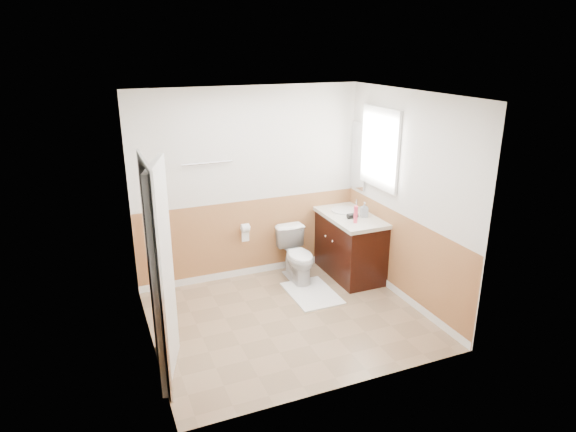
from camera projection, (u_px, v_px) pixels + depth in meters
name	position (u px, v px, depth m)	size (l,w,h in m)	color
floor	(288.00, 319.00, 5.70)	(3.00, 3.00, 0.00)	#8C7051
ceiling	(288.00, 95.00, 4.88)	(3.00, 3.00, 0.00)	white
wall_back	(250.00, 185.00, 6.42)	(3.00, 3.00, 0.00)	silver
wall_front	(348.00, 262.00, 4.15)	(3.00, 3.00, 0.00)	silver
wall_left	(143.00, 235.00, 4.75)	(3.00, 3.00, 0.00)	silver
wall_right	(407.00, 199.00, 5.83)	(3.00, 3.00, 0.00)	silver
wainscot_back	(251.00, 239.00, 6.66)	(3.00, 3.00, 0.00)	#B07546
wainscot_front	(344.00, 339.00, 4.41)	(3.00, 3.00, 0.00)	#B07546
wainscot_left	(151.00, 305.00, 5.00)	(2.60, 2.60, 0.00)	#B07546
wainscot_right	(401.00, 258.00, 6.07)	(2.60, 2.60, 0.00)	#B07546
toilet	(298.00, 255.00, 6.54)	(0.39, 0.68, 0.69)	white
bath_mat	(312.00, 293.00, 6.25)	(0.55, 0.80, 0.02)	white
vanity_cabinet	(349.00, 246.00, 6.70)	(0.55, 1.10, 0.80)	black
vanity_knob_left	(333.00, 241.00, 6.46)	(0.03, 0.03, 0.03)	silver
vanity_knob_right	(326.00, 236.00, 6.63)	(0.03, 0.03, 0.03)	white
countertop	(349.00, 216.00, 6.56)	(0.60, 1.15, 0.05)	beige
sink_basin	(345.00, 210.00, 6.68)	(0.36, 0.36, 0.02)	silver
faucet	(357.00, 204.00, 6.73)	(0.02, 0.02, 0.14)	silver
lotion_bottle	(356.00, 214.00, 6.21)	(0.05, 0.05, 0.22)	#E13A55
soap_dispenser	(364.00, 210.00, 6.44)	(0.09, 0.09, 0.19)	gray
hair_dryer_body	(352.00, 216.00, 6.40)	(0.07, 0.07, 0.14)	black
hair_dryer_handle	(348.00, 217.00, 6.45)	(0.03, 0.03, 0.07)	black
mirror_panel	(358.00, 156.00, 6.68)	(0.02, 0.35, 0.90)	silver
window_frame	(380.00, 148.00, 6.17)	(0.04, 0.80, 1.00)	white
window_glass	(381.00, 148.00, 6.18)	(0.01, 0.70, 0.90)	white
door	(163.00, 274.00, 4.46)	(0.05, 0.80, 2.04)	white
door_frame	(155.00, 275.00, 4.43)	(0.02, 0.92, 2.10)	white
door_knob	(165.00, 266.00, 4.80)	(0.06, 0.06, 0.06)	silver
towel_bar	(207.00, 163.00, 6.06)	(0.02, 0.02, 0.62)	silver
tp_holder_bar	(245.00, 228.00, 6.50)	(0.02, 0.02, 0.14)	silver
tp_roll	(245.00, 228.00, 6.50)	(0.11, 0.11, 0.10)	white
tp_sheet	(245.00, 236.00, 6.54)	(0.10, 0.01, 0.16)	white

